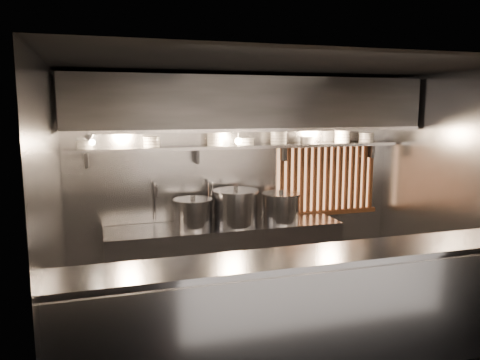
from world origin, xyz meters
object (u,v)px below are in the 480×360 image
pendant_bulb (238,141)px  stock_pot_mid (236,207)px  heat_lamp (89,137)px  stock_pot_left (193,213)px  stock_pot_right (281,207)px

pendant_bulb → stock_pot_mid: bearing=-123.4°
heat_lamp → stock_pot_mid: heat_lamp is taller
pendant_bulb → heat_lamp: bearing=-169.0°
heat_lamp → stock_pot_left: size_ratio=0.62×
stock_pot_left → stock_pot_right: bearing=-1.8°
stock_pot_right → stock_pot_left: bearing=178.2°
stock_pot_mid → pendant_bulb: bearing=56.6°
pendant_bulb → stock_pot_right: size_ratio=0.30×
stock_pot_right → stock_pot_mid: bearing=178.4°
pendant_bulb → stock_pot_right: bearing=-12.3°
pendant_bulb → stock_pot_right: 1.03m
heat_lamp → pendant_bulb: 1.83m
pendant_bulb → stock_pot_right: (0.55, -0.12, -0.87)m
heat_lamp → stock_pot_left: bearing=12.7°
stock_pot_mid → stock_pot_right: (0.61, -0.02, -0.03)m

